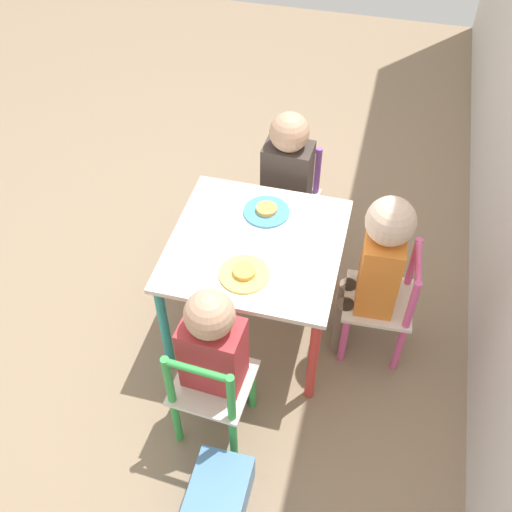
{
  "coord_description": "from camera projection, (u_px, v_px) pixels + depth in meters",
  "views": [
    {
      "loc": [
        1.49,
        0.38,
        2.07
      ],
      "look_at": [
        0.0,
        0.0,
        0.42
      ],
      "focal_mm": 42.0,
      "sensor_mm": 36.0,
      "label": 1
    }
  ],
  "objects": [
    {
      "name": "child_back",
      "position": [
        376.0,
        264.0,
        2.15
      ],
      "size": [
        0.21,
        0.22,
        0.77
      ],
      "rotation": [
        0.0,
        0.0,
        0.05
      ],
      "color": "#7A6B5B",
      "rests_on": "ground_plane"
    },
    {
      "name": "storage_bin",
      "position": [
        218.0,
        499.0,
        1.98
      ],
      "size": [
        0.27,
        0.19,
        0.14
      ],
      "color": "#4C7FB7",
      "rests_on": "ground_plane"
    },
    {
      "name": "plate_left",
      "position": [
        267.0,
        211.0,
        2.3
      ],
      "size": [
        0.18,
        0.18,
        0.03
      ],
      "color": "#4C9EE0",
      "rests_on": "kids_table"
    },
    {
      "name": "kids_table",
      "position": [
        256.0,
        255.0,
        2.25
      ],
      "size": [
        0.63,
        0.63,
        0.49
      ],
      "color": "silver",
      "rests_on": "ground_plane"
    },
    {
      "name": "chair_purple",
      "position": [
        288.0,
        203.0,
        2.7
      ],
      "size": [
        0.27,
        0.27,
        0.52
      ],
      "rotation": [
        0.0,
        0.0,
        1.53
      ],
      "color": "silver",
      "rests_on": "ground_plane"
    },
    {
      "name": "plate_right",
      "position": [
        244.0,
        273.0,
        2.08
      ],
      "size": [
        0.18,
        0.18,
        0.03
      ],
      "color": "#EADB66",
      "rests_on": "kids_table"
    },
    {
      "name": "ground_plane",
      "position": [
        256.0,
        323.0,
        2.56
      ],
      "size": [
        6.0,
        6.0,
        0.0
      ],
      "primitive_type": "plane",
      "color": "#8C755B"
    },
    {
      "name": "chair_green",
      "position": [
        211.0,
        391.0,
        2.04
      ],
      "size": [
        0.28,
        0.28,
        0.52
      ],
      "rotation": [
        0.0,
        0.0,
        -1.63
      ],
      "color": "silver",
      "rests_on": "ground_plane"
    },
    {
      "name": "child_right",
      "position": [
        215.0,
        348.0,
        1.96
      ],
      "size": [
        0.22,
        0.21,
        0.71
      ],
      "rotation": [
        0.0,
        0.0,
        -1.63
      ],
      "color": "#4C608E",
      "rests_on": "ground_plane"
    },
    {
      "name": "child_left",
      "position": [
        286.0,
        178.0,
        2.52
      ],
      "size": [
        0.22,
        0.21,
        0.75
      ],
      "rotation": [
        0.0,
        0.0,
        1.53
      ],
      "color": "#7A6B5B",
      "rests_on": "ground_plane"
    },
    {
      "name": "chair_pink",
      "position": [
        384.0,
        304.0,
        2.3
      ],
      "size": [
        0.27,
        0.27,
        0.52
      ],
      "rotation": [
        0.0,
        0.0,
        0.05
      ],
      "color": "silver",
      "rests_on": "ground_plane"
    }
  ]
}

